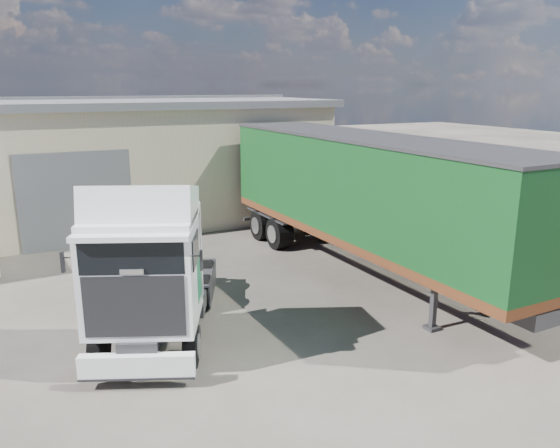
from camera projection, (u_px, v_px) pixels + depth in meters
name	position (u px, v px, depth m)	size (l,w,h in m)	color
ground	(223.00, 349.00, 12.63)	(120.00, 120.00, 0.00)	black
brick_boundary_wall	(435.00, 202.00, 22.41)	(0.35, 26.00, 2.50)	brown
tractor_unit	(151.00, 276.00, 12.44)	(4.42, 6.30, 4.03)	black
box_trailer	(365.00, 191.00, 17.12)	(3.27, 13.42, 4.43)	#2D2D30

